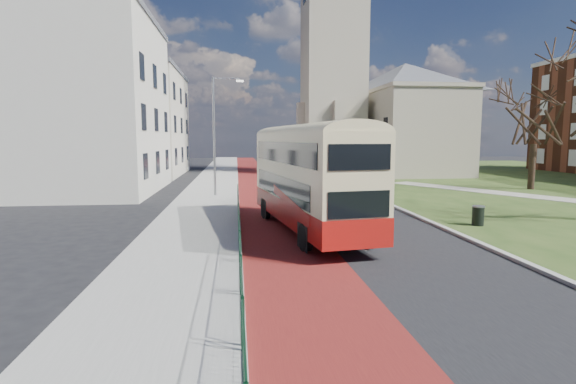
{
  "coord_description": "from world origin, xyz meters",
  "views": [
    {
      "loc": [
        -3.03,
        -13.13,
        4.04
      ],
      "look_at": [
        -1.09,
        3.69,
        2.0
      ],
      "focal_mm": 28.0,
      "sensor_mm": 36.0,
      "label": 1
    }
  ],
  "objects": [
    {
      "name": "ground",
      "position": [
        0.0,
        0.0,
        0.0
      ],
      "size": [
        160.0,
        160.0,
        0.0
      ],
      "primitive_type": "plane",
      "color": "black",
      "rests_on": "ground"
    },
    {
      "name": "road_carriageway",
      "position": [
        1.5,
        20.0,
        0.01
      ],
      "size": [
        9.0,
        120.0,
        0.01
      ],
      "primitive_type": "cube",
      "color": "black",
      "rests_on": "ground"
    },
    {
      "name": "bus_lane",
      "position": [
        -1.2,
        20.0,
        0.01
      ],
      "size": [
        3.4,
        120.0,
        0.01
      ],
      "primitive_type": "cube",
      "color": "#591414",
      "rests_on": "ground"
    },
    {
      "name": "pavement_west",
      "position": [
        -5.0,
        20.0,
        0.06
      ],
      "size": [
        4.0,
        120.0,
        0.12
      ],
      "primitive_type": "cube",
      "color": "gray",
      "rests_on": "ground"
    },
    {
      "name": "kerb_west",
      "position": [
        -3.0,
        20.0,
        0.07
      ],
      "size": [
        0.25,
        120.0,
        0.13
      ],
      "primitive_type": "cube",
      "color": "#999993",
      "rests_on": "ground"
    },
    {
      "name": "kerb_east",
      "position": [
        6.1,
        22.0,
        0.07
      ],
      "size": [
        0.25,
        80.0,
        0.13
      ],
      "primitive_type": "cube",
      "color": "#999993",
      "rests_on": "ground"
    },
    {
      "name": "pedestrian_railing",
      "position": [
        -2.95,
        4.0,
        0.55
      ],
      "size": [
        0.07,
        24.0,
        1.12
      ],
      "color": "#0C361F",
      "rests_on": "ground"
    },
    {
      "name": "gothic_church",
      "position": [
        12.56,
        38.0,
        13.13
      ],
      "size": [
        16.38,
        18.0,
        40.0
      ],
      "color": "#9F9681",
      "rests_on": "ground"
    },
    {
      "name": "street_block_near",
      "position": [
        -14.0,
        22.0,
        6.51
      ],
      "size": [
        10.3,
        14.3,
        13.0
      ],
      "color": "beige",
      "rests_on": "ground"
    },
    {
      "name": "street_block_far",
      "position": [
        -14.0,
        38.0,
        5.76
      ],
      "size": [
        10.3,
        16.3,
        11.5
      ],
      "color": "beige",
      "rests_on": "ground"
    },
    {
      "name": "streetlamp",
      "position": [
        -4.35,
        18.0,
        4.59
      ],
      "size": [
        2.13,
        0.18,
        8.0
      ],
      "color": "gray",
      "rests_on": "pavement_west"
    },
    {
      "name": "bus",
      "position": [
        0.04,
        5.79,
        2.54
      ],
      "size": [
        3.97,
        10.87,
        4.44
      ],
      "rotation": [
        0.0,
        0.0,
        0.15
      ],
      "color": "#9C120E",
      "rests_on": "ground"
    },
    {
      "name": "winter_tree_far",
      "position": [
        20.0,
        19.54,
        6.33
      ],
      "size": [
        7.78,
        7.78,
        9.08
      ],
      "rotation": [
        0.0,
        0.0,
        -0.31
      ],
      "color": "#2E2017",
      "rests_on": "grass_green"
    },
    {
      "name": "litter_bin",
      "position": [
        8.0,
        6.08,
        0.5
      ],
      "size": [
        0.69,
        0.69,
        0.91
      ],
      "rotation": [
        0.0,
        0.0,
        0.25
      ],
      "color": "black",
      "rests_on": "grass_green"
    }
  ]
}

